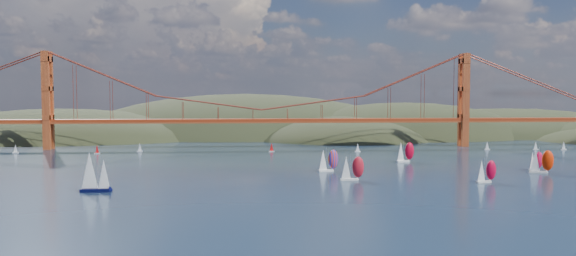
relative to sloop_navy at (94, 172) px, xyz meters
The scene contains 18 objects.
ground 68.81m from the sloop_navy, 32.90° to the right, with size 1200.00×1200.00×0.00m, color black.
headlands 262.61m from the sloop_navy, 66.97° to the left, with size 725.00×225.00×96.00m.
bridge 155.46m from the sloop_navy, 68.66° to the left, with size 552.00×12.00×55.00m.
sloop_navy is the anchor object (origin of this frame).
racer_0 88.19m from the sloop_navy, 11.22° to the left, with size 8.66×3.65×9.87m.
racer_1 133.01m from the sloop_navy, ahead, with size 7.92×4.46×8.88m.
racer_2 167.03m from the sloop_navy, 10.29° to the left, with size 9.23×4.84×10.36m.
racer_3 139.12m from the sloop_navy, 29.63° to the left, with size 9.19×5.62×10.29m.
racer_4 170.34m from the sloop_navy, 12.70° to the left, with size 7.73×5.37×8.65m.
racer_rwb 91.03m from the sloop_navy, 26.71° to the left, with size 8.89×5.38×9.96m.
distant_boat_1 142.30m from the sloop_navy, 120.71° to the left, with size 3.00×2.00×4.70m.
distant_boat_2 119.29m from the sloop_navy, 104.05° to the left, with size 3.00×2.00×4.70m.
distant_boat_3 125.34m from the sloop_navy, 94.01° to the left, with size 3.00×2.00×4.70m.
distant_boat_4 218.90m from the sloop_navy, 33.45° to the left, with size 3.00×2.00×4.70m.
distant_boat_5 241.31m from the sloop_navy, 29.57° to the left, with size 3.00×2.00×4.70m.
distant_boat_6 254.28m from the sloop_navy, 27.57° to the left, with size 3.00×2.00×4.70m.
distant_boat_8 157.82m from the sloop_navy, 46.65° to the left, with size 3.00×2.00×4.70m.
distant_boat_9 134.51m from the sloop_navy, 62.45° to the left, with size 3.00×2.00×4.70m.
Camera 1 is at (-9.13, -144.20, 31.34)m, focal length 35.00 mm.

